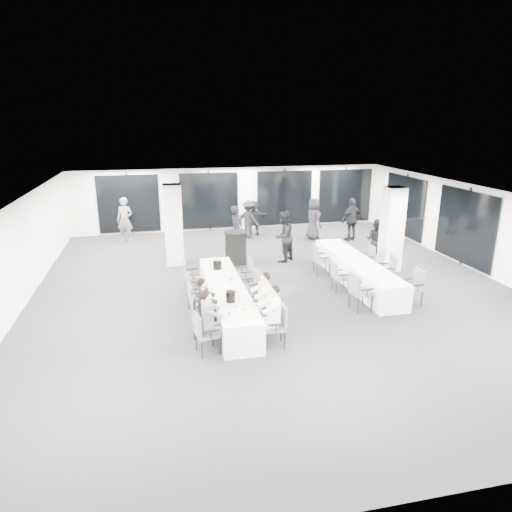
{
  "coord_description": "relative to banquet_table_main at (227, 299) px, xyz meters",
  "views": [
    {
      "loc": [
        -3.31,
        -12.31,
        4.92
      ],
      "look_at": [
        -0.64,
        -0.2,
        1.16
      ],
      "focal_mm": 32.0,
      "sensor_mm": 36.0,
      "label": 1
    }
  ],
  "objects": [
    {
      "name": "standing_guest_d",
      "position": [
        6.21,
        6.18,
        0.64
      ],
      "size": [
        1.32,
        0.96,
        2.02
      ],
      "primitive_type": "imported",
      "rotation": [
        0.0,
        0.0,
        3.41
      ],
      "color": "black",
      "rests_on": "floor"
    },
    {
      "name": "column_right",
      "position": [
        5.87,
        2.29,
        1.02
      ],
      "size": [
        0.6,
        0.6,
        2.8
      ],
      "primitive_type": "cube",
      "color": "silver",
      "rests_on": "floor"
    },
    {
      "name": "chair_side_left_mid",
      "position": [
        3.43,
        0.82,
        0.12
      ],
      "size": [
        0.44,
        0.49,
        0.86
      ],
      "rotation": [
        0.0,
        0.0,
        -1.58
      ],
      "color": "#4C4F53",
      "rests_on": "floor"
    },
    {
      "name": "chair_main_left_second",
      "position": [
        -0.83,
        -1.23,
        0.17
      ],
      "size": [
        0.58,
        0.61,
        0.96
      ],
      "rotation": [
        0.0,
        0.0,
        -1.8
      ],
      "color": "#4C4F53",
      "rests_on": "floor"
    },
    {
      "name": "water_bottle_b",
      "position": [
        0.15,
        0.19,
        0.49
      ],
      "size": [
        0.08,
        0.08,
        0.24
      ],
      "primitive_type": "cylinder",
      "color": "silver",
      "rests_on": "banquet_table_main"
    },
    {
      "name": "chair_side_left_far",
      "position": [
        3.42,
        2.36,
        0.18
      ],
      "size": [
        0.52,
        0.58,
        0.98
      ],
      "rotation": [
        0.0,
        0.0,
        -1.63
      ],
      "color": "#4C4F53",
      "rests_on": "floor"
    },
    {
      "name": "standing_guest_h",
      "position": [
        5.85,
        3.29,
        0.5
      ],
      "size": [
        0.92,
        0.98,
        1.75
      ],
      "primitive_type": "imported",
      "rotation": [
        0.0,
        0.0,
        2.24
      ],
      "color": "black",
      "rests_on": "floor"
    },
    {
      "name": "standing_guest_b",
      "position": [
        2.64,
        3.99,
        0.66
      ],
      "size": [
        1.15,
        1.12,
        2.07
      ],
      "primitive_type": "imported",
      "rotation": [
        0.0,
        0.0,
        3.88
      ],
      "color": "black",
      "rests_on": "floor"
    },
    {
      "name": "banquet_table_side",
      "position": [
        4.26,
        1.36,
        0.0
      ],
      "size": [
        0.9,
        5.0,
        0.75
      ],
      "primitive_type": "cube",
      "color": "white",
      "rests_on": "floor"
    },
    {
      "name": "seated_guest_c",
      "position": [
        0.67,
        -2.05,
        0.44
      ],
      "size": [
        0.5,
        0.38,
        1.44
      ],
      "rotation": [
        0.0,
        0.0,
        1.57
      ],
      "color": "white",
      "rests_on": "floor"
    },
    {
      "name": "ice_bucket_far",
      "position": [
        -0.05,
        1.38,
        0.51
      ],
      "size": [
        0.25,
        0.25,
        0.28
      ],
      "primitive_type": "cylinder",
      "color": "black",
      "rests_on": "banquet_table_main"
    },
    {
      "name": "chair_main_left_fourth",
      "position": [
        -0.83,
        0.54,
        0.16
      ],
      "size": [
        0.54,
        0.58,
        0.93
      ],
      "rotation": [
        0.0,
        0.0,
        -1.74
      ],
      "color": "#4C4F53",
      "rests_on": "floor"
    },
    {
      "name": "chair_main_right_far",
      "position": [
        0.83,
        1.56,
        0.16
      ],
      "size": [
        0.5,
        0.55,
        0.94
      ],
      "rotation": [
        0.0,
        0.0,
        1.63
      ],
      "color": "#4C4F53",
      "rests_on": "floor"
    },
    {
      "name": "water_bottle_a",
      "position": [
        -0.24,
        -1.93,
        0.48
      ],
      "size": [
        0.07,
        0.07,
        0.2
      ],
      "primitive_type": "cylinder",
      "color": "silver",
      "rests_on": "banquet_table_main"
    },
    {
      "name": "chair_main_right_second",
      "position": [
        0.84,
        -1.16,
        0.2
      ],
      "size": [
        0.57,
        0.61,
        1.0
      ],
      "rotation": [
        0.0,
        0.0,
        1.71
      ],
      "color": "#4C4F53",
      "rests_on": "floor"
    },
    {
      "name": "chair_main_right_mid",
      "position": [
        0.83,
        -0.29,
        0.13
      ],
      "size": [
        0.5,
        0.54,
        0.89
      ],
      "rotation": [
        0.0,
        0.0,
        1.44
      ],
      "color": "#4C4F53",
      "rests_on": "floor"
    },
    {
      "name": "ice_bucket_near",
      "position": [
        -0.08,
        -1.12,
        0.51
      ],
      "size": [
        0.23,
        0.23,
        0.26
      ],
      "primitive_type": "cylinder",
      "color": "black",
      "rests_on": "banquet_table_main"
    },
    {
      "name": "plate_c",
      "position": [
        0.15,
        -0.54,
        0.39
      ],
      "size": [
        0.19,
        0.19,
        0.03
      ],
      "color": "white",
      "rests_on": "banquet_table_main"
    },
    {
      "name": "water_bottle_c",
      "position": [
        -0.07,
        1.79,
        0.49
      ],
      "size": [
        0.07,
        0.07,
        0.23
      ],
      "primitive_type": "cylinder",
      "color": "silver",
      "rests_on": "banquet_table_main"
    },
    {
      "name": "room",
      "position": [
        2.55,
        2.4,
        1.01
      ],
      "size": [
        14.04,
        16.04,
        2.84
      ],
      "color": "black",
      "rests_on": "ground"
    },
    {
      "name": "chair_side_right_far",
      "position": [
        5.09,
        2.28,
        0.13
      ],
      "size": [
        0.45,
        0.5,
        0.88
      ],
      "rotation": [
        0.0,
        0.0,
        1.58
      ],
      "color": "#4C4F53",
      "rests_on": "floor"
    },
    {
      "name": "seated_guest_b",
      "position": [
        -0.67,
        -1.25,
        0.44
      ],
      "size": [
        0.5,
        0.38,
        1.44
      ],
      "rotation": [
        0.0,
        0.0,
        -1.57
      ],
      "color": "black",
      "rests_on": "floor"
    },
    {
      "name": "chair_main_left_mid",
      "position": [
        -0.83,
        -0.33,
        0.17
      ],
      "size": [
        0.49,
        0.55,
        0.95
      ],
      "rotation": [
        0.0,
        0.0,
        -1.54
      ],
      "color": "#4C4F53",
      "rests_on": "floor"
    },
    {
      "name": "chair_main_right_near",
      "position": [
        0.83,
        -2.05,
        0.17
      ],
      "size": [
        0.51,
        0.56,
        0.95
      ],
      "rotation": [
        0.0,
        0.0,
        1.49
      ],
      "color": "#4C4F53",
      "rests_on": "floor"
    },
    {
      "name": "chair_side_left_near",
      "position": [
        3.42,
        -0.61,
        0.2
      ],
      "size": [
        0.58,
        0.62,
        1.01
      ],
      "rotation": [
        0.0,
        0.0,
        -1.42
      ],
      "color": "#4C4F53",
      "rests_on": "floor"
    },
    {
      "name": "cocktail_table",
      "position": [
        0.94,
        4.01,
        0.22
      ],
      "size": [
        0.84,
        0.84,
        1.17
      ],
      "color": "black",
      "rests_on": "floor"
    },
    {
      "name": "chair_side_right_near",
      "position": [
        5.09,
        -0.55,
        0.19
      ],
      "size": [
        0.53,
        0.59,
        0.99
      ],
      "rotation": [
        0.0,
        0.0,
        1.65
      ],
      "color": "#4C4F53",
      "rests_on": "floor"
    },
    {
      "name": "chair_main_left_near",
      "position": [
        -0.83,
        -2.07,
        0.16
      ],
      "size": [
        0.57,
        0.6,
        0.94
      ],
      "rotation": [
        0.0,
        0.0,
        -1.36
      ],
      "color": "#4C4F53",
      "rests_on": "floor"
    },
    {
      "name": "column_left",
      "position": [
        -1.13,
        4.49,
        1.02
      ],
      "size": [
        0.6,
        0.6,
        2.8
      ],
      "primitive_type": "cube",
      "color": "silver",
      "rests_on": "floor"
    },
    {
      "name": "seated_guest_d",
      "position": [
        0.67,
        -1.17,
        0.44
      ],
      "size": [
        0.5,
        0.38,
        1.44
      ],
      "rotation": [
        0.0,
        0.0,
        1.57
      ],
      "color": "white",
      "rests_on": "floor"
    },
    {
      "name": "chair_main_left_far",
      "position": [
        -0.84,
        1.6,
        0.19
      ],
      "size": [
        0.5,
        0.56,
        0.98
      ],
      "rotation": [
        0.0,
        0.0,
        -1.58
      ],
      "color": "#4C4F53",
      "rests_on": "floor"
    },
    {
      "name": "standing_guest_a",
      "position": [
        1.26,
        5.63,
        0.62
      ],
      "size": [
        0.91,
        0.93,
        1.98
      ],
      "primitive_type": "imported",
      "rotation": [
        0.0,
        0.0,
        0.88
      ],
      "color": "black",
      "rests_on": "floor"
    },
    {
      "name": "chair_side_right_mid",
      "position": [
        5.09,
        0.91,
        0.17
      ],
      "size": [
        0.56,
        0.6,
        0.96
      ],
      "rotation": [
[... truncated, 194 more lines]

